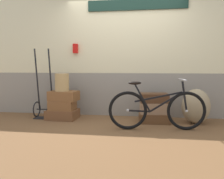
# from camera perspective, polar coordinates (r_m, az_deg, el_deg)

# --- Properties ---
(ground) EXTENTS (9.54, 5.20, 0.06)m
(ground) POSITION_cam_1_polar(r_m,az_deg,el_deg) (4.38, 2.26, -9.02)
(ground) COLOR brown
(station_building) EXTENTS (7.54, 0.74, 2.91)m
(station_building) POSITION_cam_1_polar(r_m,az_deg,el_deg) (5.09, 3.51, 9.97)
(station_building) COLOR gray
(station_building) RESTS_ON ground
(suitcase_0) EXTENTS (0.63, 0.50, 0.19)m
(suitcase_0) POSITION_cam_1_polar(r_m,az_deg,el_deg) (4.89, -12.18, -6.04)
(suitcase_0) COLOR brown
(suitcase_0) RESTS_ON ground
(suitcase_1) EXTENTS (0.50, 0.38, 0.19)m
(suitcase_1) POSITION_cam_1_polar(r_m,az_deg,el_deg) (4.84, -12.21, -3.86)
(suitcase_1) COLOR brown
(suitcase_1) RESTS_ON suitcase_0
(suitcase_2) EXTENTS (0.60, 0.44, 0.20)m
(suitcase_2) POSITION_cam_1_polar(r_m,az_deg,el_deg) (4.83, -11.89, -1.54)
(suitcase_2) COLOR brown
(suitcase_2) RESTS_ON suitcase_1
(suitcase_3) EXTENTS (0.61, 0.42, 0.18)m
(suitcase_3) POSITION_cam_1_polar(r_m,az_deg,el_deg) (4.57, 10.39, -6.92)
(suitcase_3) COLOR brown
(suitcase_3) RESTS_ON ground
(suitcase_4) EXTENTS (0.56, 0.40, 0.20)m
(suitcase_4) POSITION_cam_1_polar(r_m,az_deg,el_deg) (4.55, 10.40, -4.51)
(suitcase_4) COLOR #937051
(suitcase_4) RESTS_ON suitcase_3
(suitcase_5) EXTENTS (0.58, 0.41, 0.18)m
(suitcase_5) POSITION_cam_1_polar(r_m,az_deg,el_deg) (4.55, 10.37, -2.07)
(suitcase_5) COLOR #4C2D19
(suitcase_5) RESTS_ON suitcase_4
(wicker_basket) EXTENTS (0.28, 0.28, 0.36)m
(wicker_basket) POSITION_cam_1_polar(r_m,az_deg,el_deg) (4.80, -12.33, 1.76)
(wicker_basket) COLOR tan
(wicker_basket) RESTS_ON suitcase_2
(luggage_trolley) EXTENTS (0.39, 0.39, 1.45)m
(luggage_trolley) POSITION_cam_1_polar(r_m,az_deg,el_deg) (5.11, -16.49, -3.12)
(luggage_trolley) COLOR black
(luggage_trolley) RESTS_ON ground
(burlap_sack) EXTENTS (0.53, 0.45, 0.66)m
(burlap_sack) POSITION_cam_1_polar(r_m,az_deg,el_deg) (4.65, 20.15, -3.95)
(burlap_sack) COLOR #9E8966
(burlap_sack) RESTS_ON ground
(bicycle) EXTENTS (1.66, 0.46, 0.88)m
(bicycle) POSITION_cam_1_polar(r_m,az_deg,el_deg) (4.01, 11.05, -4.88)
(bicycle) COLOR black
(bicycle) RESTS_ON ground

